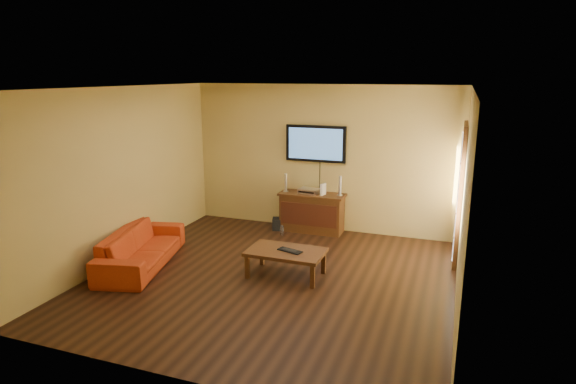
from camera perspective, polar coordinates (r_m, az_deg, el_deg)
The scene contains 14 objects.
ground_plane at distance 7.07m, azimuth -1.83°, elevation -10.20°, with size 5.00×5.00×0.00m, color black.
room_walls at distance 7.14m, azimuth -0.08°, elevation 4.23°, with size 5.00×5.00×5.00m.
french_door at distance 7.91m, azimuth 19.69°, elevation -0.36°, with size 0.07×1.02×2.22m.
media_console at distance 8.99m, azimuth 2.85°, elevation -2.42°, with size 1.22×0.47×0.73m.
television at distance 8.90m, azimuth 3.31°, elevation 5.74°, with size 1.14×0.08×0.67m.
coffee_table at distance 7.03m, azimuth -0.26°, elevation -7.30°, with size 1.11×0.67×0.39m.
sofa at distance 7.74m, azimuth -17.04°, elevation -5.66°, with size 1.94×0.57×0.76m, color #BE3A15.
speaker_left at distance 9.00m, azimuth -0.26°, elevation 1.04°, with size 0.10×0.10×0.35m.
speaker_right at distance 8.76m, azimuth 6.18°, elevation 0.64°, with size 0.10×0.10×0.36m.
av_receiver at distance 8.92m, azimuth 2.53°, elevation 0.14°, with size 0.37×0.26×0.08m, color silver.
game_console at distance 8.78m, azimuth 4.18°, elevation 0.31°, with size 0.04×0.15×0.21m, color white.
subwoofer at distance 9.15m, azimuth -1.15°, elevation -3.78°, with size 0.22×0.22×0.22m, color black.
bottle at distance 8.84m, azimuth -0.72°, elevation -4.55°, with size 0.07×0.07×0.19m.
keyboard at distance 6.98m, azimuth 0.22°, elevation -6.95°, with size 0.39×0.23×0.02m.
Camera 1 is at (2.40, -5.99, 2.88)m, focal length 30.00 mm.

